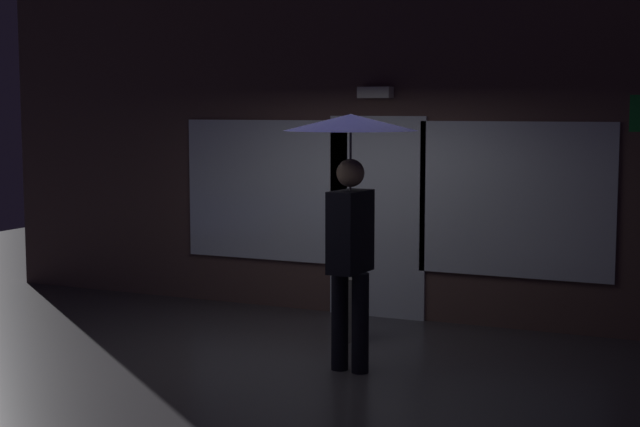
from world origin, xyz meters
name	(u,v)px	position (x,y,z in m)	size (l,w,h in m)	color
ground_plane	(290,364)	(0.00, 0.00, 0.00)	(18.00, 18.00, 0.00)	#38353A
building_facade	(383,109)	(0.00, 2.35, 2.27)	(9.85, 0.48, 4.59)	brown
person_with_umbrella	(350,177)	(0.57, 0.03, 1.70)	(1.15, 1.15, 2.23)	black
sidewalk_bollard	(352,308)	(0.15, 1.09, 0.31)	(0.29, 0.29, 0.63)	slate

